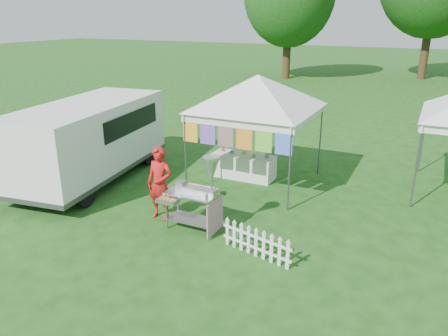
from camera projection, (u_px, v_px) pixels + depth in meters
The scene contains 7 objects.
ground at pixel (194, 234), 9.41m from camera, with size 120.00×120.00×0.00m, color #1C4614.
canopy_main at pixel (258, 75), 11.37m from camera, with size 4.24×4.24×3.45m.
donut_cart at pixel (198, 188), 9.23m from camera, with size 1.25×0.84×1.73m.
vendor at pixel (160, 183), 9.91m from camera, with size 0.62×0.41×1.71m, color red.
cargo_van at pixel (92, 138), 12.30m from camera, with size 2.83×5.51×2.19m.
picket_fence at pixel (256, 243), 8.47m from camera, with size 1.58×0.41×0.56m.
display_table at pixel (243, 166), 12.60m from camera, with size 1.80×0.70×0.68m, color white.
Camera 1 is at (4.29, -7.24, 4.49)m, focal length 35.00 mm.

